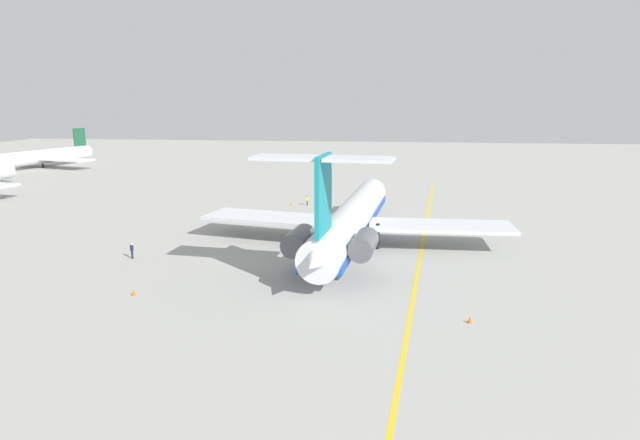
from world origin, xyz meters
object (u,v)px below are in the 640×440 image
safety_cone_nose (470,320)px  ground_crew_near_nose (307,199)px  ground_crew_near_tail (132,249)px  safety_cone_wingtip (292,204)px  airliner_far_right (39,157)px  main_jetliner (351,219)px  safety_cone_tail (134,293)px

safety_cone_nose → ground_crew_near_nose: bearing=23.4°
ground_crew_near_nose → ground_crew_near_tail: (-33.39, 14.81, 0.09)m
safety_cone_nose → safety_cone_wingtip: same height
safety_cone_wingtip → ground_crew_near_tail: bearing=159.7°
ground_crew_near_tail → airliner_far_right: bearing=-128.4°
main_jetliner → safety_cone_wingtip: (25.11, 11.77, -3.19)m
airliner_far_right → safety_cone_tail: (-86.34, -67.97, -2.55)m
ground_crew_near_nose → safety_cone_tail: 45.40m
airliner_far_right → safety_cone_nose: (-88.81, -97.52, -2.55)m
main_jetliner → safety_cone_tail: size_ratio=79.28×
ground_crew_near_nose → safety_cone_wingtip: (-0.32, 2.61, -0.79)m
airliner_far_right → ground_crew_near_tail: bearing=55.6°
ground_crew_near_nose → safety_cone_nose: bearing=139.3°
ground_crew_near_nose → safety_cone_tail: ground_crew_near_nose is taller
safety_cone_nose → safety_cone_tail: size_ratio=1.00×
main_jetliner → safety_cone_wingtip: main_jetliner is taller
ground_crew_near_nose → ground_crew_near_tail: size_ratio=0.92×
airliner_far_right → safety_cone_tail: size_ratio=57.68×
main_jetliner → ground_crew_near_nose: bearing=25.2°
safety_cone_nose → safety_cone_tail: (2.47, 29.55, 0.00)m
ground_crew_near_nose → safety_cone_nose: size_ratio=3.05×
airliner_far_right → safety_cone_nose: size_ratio=57.68×
main_jetliner → safety_cone_nose: main_jetliner is taller
ground_crew_near_tail → safety_cone_nose: size_ratio=3.30×
main_jetliner → ground_crew_near_nose: 27.14m
ground_crew_near_tail → safety_cone_nose: ground_crew_near_tail is taller
safety_cone_nose → safety_cone_wingtip: bearing=26.2°
airliner_far_right → safety_cone_tail: 109.91m
ground_crew_near_nose → safety_cone_tail: size_ratio=3.05×
ground_crew_near_tail → safety_cone_tail: (-11.05, -5.55, -0.88)m
main_jetliner → ground_crew_near_tail: main_jetliner is taller
safety_cone_wingtip → ground_crew_near_nose: bearing=-82.9°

